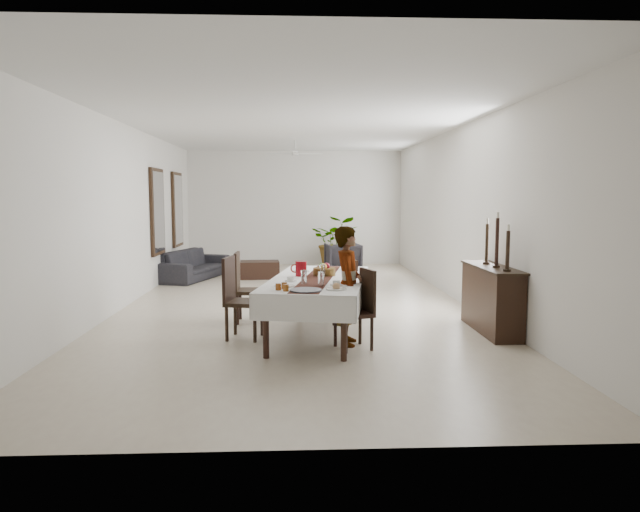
{
  "coord_description": "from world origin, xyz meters",
  "views": [
    {
      "loc": [
        -0.04,
        -10.18,
        1.93
      ],
      "look_at": [
        0.35,
        -1.78,
        1.05
      ],
      "focal_mm": 32.0,
      "sensor_mm": 36.0,
      "label": 1
    }
  ],
  "objects_px": {
    "woman": "(348,286)",
    "sideboard_body": "(491,300)",
    "dining_table_top": "(318,281)",
    "sofa": "(193,264)",
    "red_pitcher": "(301,269)"
  },
  "relations": [
    {
      "from": "woman",
      "to": "sideboard_body",
      "type": "distance_m",
      "value": 2.23
    },
    {
      "from": "dining_table_top",
      "to": "sideboard_body",
      "type": "height_order",
      "value": "sideboard_body"
    },
    {
      "from": "woman",
      "to": "sofa",
      "type": "distance_m",
      "value": 6.89
    },
    {
      "from": "red_pitcher",
      "to": "woman",
      "type": "relative_size",
      "value": 0.14
    },
    {
      "from": "dining_table_top",
      "to": "sideboard_body",
      "type": "distance_m",
      "value": 2.51
    },
    {
      "from": "woman",
      "to": "sideboard_body",
      "type": "relative_size",
      "value": 1.02
    },
    {
      "from": "woman",
      "to": "dining_table_top",
      "type": "bearing_deg",
      "value": 42.0
    },
    {
      "from": "sideboard_body",
      "to": "sofa",
      "type": "distance_m",
      "value": 7.59
    },
    {
      "from": "red_pitcher",
      "to": "woman",
      "type": "bearing_deg",
      "value": -49.87
    },
    {
      "from": "sofa",
      "to": "woman",
      "type": "bearing_deg",
      "value": -136.24
    },
    {
      "from": "red_pitcher",
      "to": "sideboard_body",
      "type": "height_order",
      "value": "red_pitcher"
    },
    {
      "from": "woman",
      "to": "sideboard_body",
      "type": "bearing_deg",
      "value": -67.52
    },
    {
      "from": "red_pitcher",
      "to": "sofa",
      "type": "distance_m",
      "value": 6.0
    },
    {
      "from": "sofa",
      "to": "dining_table_top",
      "type": "bearing_deg",
      "value": -137.16
    },
    {
      "from": "dining_table_top",
      "to": "sofa",
      "type": "xyz_separation_m",
      "value": [
        -2.71,
        5.64,
        -0.44
      ]
    }
  ]
}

